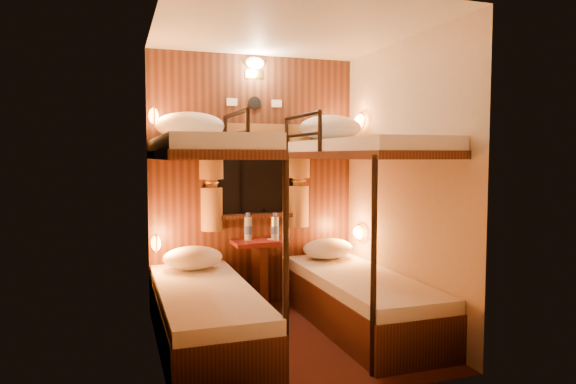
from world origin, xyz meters
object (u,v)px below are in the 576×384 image
object	(u,v)px
bunk_left	(205,273)
bottle_right	(275,229)
bottle_left	(248,229)
table	(260,265)
bunk_right	(359,262)

from	to	relation	value
bunk_left	bottle_right	xyz separation A→B (m)	(0.79, 0.75, 0.20)
bunk_left	bottle_right	size ratio (longest dim) A/B	7.29
bottle_left	bottle_right	xyz separation A→B (m)	(0.24, -0.07, -0.00)
table	bottle_left	bearing A→B (deg)	161.19
bottle_left	bottle_right	distance (m)	0.25
table	bunk_left	bearing A→B (deg)	-129.67
bottle_right	bunk_left	bearing A→B (deg)	-136.52
bunk_left	bottle_left	world-z (taller)	bunk_left
bunk_right	bottle_right	size ratio (longest dim) A/B	7.29
table	bottle_right	size ratio (longest dim) A/B	2.51
bunk_right	table	distance (m)	1.02
bunk_left	bunk_right	bearing A→B (deg)	0.00
table	bottle_right	bearing A→B (deg)	-14.35
bunk_right	bottle_right	bearing A→B (deg)	124.33
bunk_right	bottle_left	distance (m)	1.13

